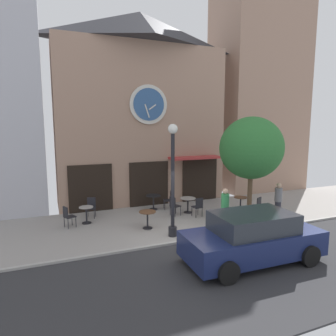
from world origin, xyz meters
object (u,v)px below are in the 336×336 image
(cafe_chair_outer, at_px, (91,206))
(parked_car_navy, at_px, (252,238))
(cafe_chair_near_lamp, at_px, (169,199))
(cafe_chair_corner, at_px, (257,205))
(pedestrian_green, at_px, (225,208))
(cafe_table_near_curb, at_px, (86,213))
(cafe_chair_mid_row, at_px, (68,215))
(cafe_chair_facing_street, at_px, (174,205))
(cafe_table_rightmost, at_px, (147,216))
(street_tree, at_px, (252,148))
(cafe_table_center_left, at_px, (188,202))
(cafe_table_near_door, at_px, (240,202))
(cafe_table_leftmost, at_px, (153,199))
(street_lamp, at_px, (173,180))
(pedestrian_grey, at_px, (278,201))
(cafe_chair_under_awning, at_px, (198,206))

(cafe_chair_outer, bearing_deg, parked_car_navy, -58.29)
(parked_car_navy, bearing_deg, cafe_chair_near_lamp, 91.35)
(cafe_chair_corner, bearing_deg, pedestrian_green, -158.56)
(cafe_table_near_curb, distance_m, cafe_chair_mid_row, 0.83)
(cafe_chair_facing_street, distance_m, parked_car_navy, 5.23)
(pedestrian_green, relative_size, parked_car_navy, 0.39)
(cafe_table_rightmost, height_order, cafe_chair_mid_row, cafe_chair_mid_row)
(cafe_chair_outer, bearing_deg, cafe_table_rightmost, -51.50)
(street_tree, height_order, cafe_table_center_left, street_tree)
(cafe_chair_corner, xyz_separation_m, cafe_chair_mid_row, (-8.22, 1.60, 0.00))
(cafe_table_near_door, xyz_separation_m, cafe_chair_corner, (0.37, -0.76, 0.01))
(cafe_table_center_left, relative_size, cafe_chair_facing_street, 0.82)
(pedestrian_green, bearing_deg, cafe_chair_outer, 143.06)
(cafe_chair_near_lamp, relative_size, pedestrian_green, 0.54)
(street_tree, xyz_separation_m, cafe_table_center_left, (-1.88, 2.23, -2.69))
(cafe_table_leftmost, xyz_separation_m, cafe_table_center_left, (1.35, -1.14, -0.00))
(cafe_table_rightmost, height_order, cafe_chair_near_lamp, cafe_chair_near_lamp)
(cafe_table_center_left, bearing_deg, cafe_table_rightmost, -150.94)
(cafe_table_near_door, bearing_deg, street_lamp, -159.09)
(pedestrian_green, bearing_deg, cafe_chair_corner, 21.44)
(street_tree, relative_size, pedestrian_grey, 2.72)
(cafe_chair_corner, height_order, parked_car_navy, parked_car_navy)
(cafe_table_leftmost, bearing_deg, cafe_chair_mid_row, -163.62)
(cafe_chair_facing_street, height_order, cafe_chair_corner, same)
(parked_car_navy, bearing_deg, cafe_table_rightmost, 117.13)
(cafe_chair_outer, bearing_deg, cafe_chair_near_lamp, -1.13)
(cafe_chair_corner, height_order, pedestrian_green, pedestrian_green)
(street_tree, bearing_deg, cafe_table_near_door, 69.56)
(cafe_table_center_left, height_order, cafe_chair_outer, cafe_chair_outer)
(cafe_chair_mid_row, xyz_separation_m, parked_car_navy, (5.06, -5.34, 0.23))
(cafe_chair_facing_street, bearing_deg, cafe_chair_under_awning, -31.12)
(cafe_chair_near_lamp, bearing_deg, cafe_table_near_door, -32.37)
(pedestrian_grey, height_order, parked_car_navy, pedestrian_grey)
(street_tree, height_order, cafe_chair_under_awning, street_tree)
(cafe_chair_near_lamp, bearing_deg, cafe_table_near_curb, -170.18)
(street_lamp, bearing_deg, cafe_table_leftmost, 81.88)
(cafe_table_near_door, height_order, cafe_chair_facing_street, cafe_chair_facing_street)
(cafe_chair_outer, relative_size, cafe_chair_under_awning, 1.00)
(street_tree, height_order, cafe_table_leftmost, street_tree)
(cafe_table_leftmost, relative_size, pedestrian_green, 0.45)
(cafe_table_rightmost, height_order, cafe_chair_corner, cafe_chair_corner)
(cafe_table_near_door, distance_m, cafe_chair_corner, 0.84)
(cafe_table_near_curb, xyz_separation_m, pedestrian_green, (5.11, -2.82, 0.39))
(cafe_chair_outer, bearing_deg, street_lamp, -54.56)
(cafe_chair_facing_street, bearing_deg, cafe_chair_outer, 161.21)
(cafe_chair_mid_row, xyz_separation_m, pedestrian_grey, (8.68, -2.44, 0.33))
(cafe_table_rightmost, xyz_separation_m, cafe_chair_mid_row, (-2.99, 1.31, 0.03))
(cafe_table_near_door, relative_size, cafe_chair_corner, 0.85)
(cafe_table_rightmost, distance_m, cafe_table_leftmost, 2.77)
(cafe_chair_outer, bearing_deg, cafe_chair_under_awning, -21.57)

